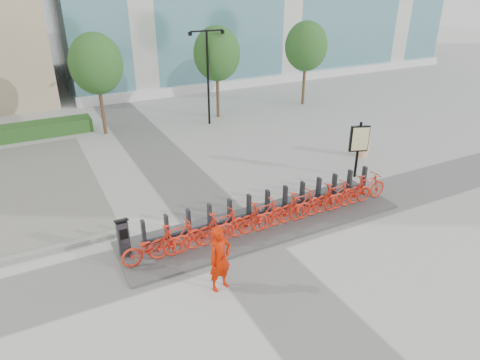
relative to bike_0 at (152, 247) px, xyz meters
name	(u,v)px	position (x,y,z in m)	size (l,w,h in m)	color
ground	(234,239)	(2.60, 0.05, -0.56)	(120.00, 120.00, 0.00)	#9E9E98
hedge_b	(30,131)	(-2.40, 13.25, -0.21)	(6.00, 1.20, 0.70)	#204C24
tree_1	(96,64)	(1.10, 12.05, 3.03)	(2.60, 2.60, 5.10)	brown
tree_2	(217,54)	(7.60, 12.05, 3.03)	(2.60, 2.60, 5.10)	brown
tree_3	(306,46)	(13.60, 12.05, 3.03)	(2.60, 2.60, 5.10)	brown
streetlamp	(208,67)	(6.60, 11.05, 2.58)	(2.00, 0.20, 5.00)	black
dock_pad	(265,223)	(3.90, 0.35, -0.52)	(9.60, 2.40, 0.08)	#464646
dock_rail_posts	(268,202)	(4.32, 0.82, -0.05)	(8.74, 0.50, 0.85)	#232428
bike_0	(152,247)	(0.00, 0.00, 0.00)	(0.63, 1.81, 0.95)	red
bike_1	(176,239)	(0.72, 0.00, 0.05)	(0.50, 1.76, 1.06)	red
bike_2	(200,234)	(1.44, 0.00, 0.00)	(0.63, 1.81, 0.95)	red
bike_3	(221,227)	(2.16, 0.00, 0.05)	(0.50, 1.76, 1.06)	red
bike_4	(242,222)	(2.88, 0.00, 0.00)	(0.63, 1.81, 0.95)	red
bike_5	(262,215)	(3.60, 0.00, 0.05)	(0.50, 1.76, 1.06)	red
bike_6	(282,212)	(4.32, 0.00, 0.00)	(0.63, 1.81, 0.95)	red
bike_7	(300,205)	(5.04, 0.00, 0.05)	(0.50, 1.76, 1.06)	red
bike_8	(317,202)	(5.76, 0.00, 0.00)	(0.63, 1.81, 0.95)	red
bike_9	(334,196)	(6.48, 0.00, 0.05)	(0.50, 1.76, 1.06)	red
bike_10	(351,193)	(7.20, 0.00, 0.00)	(0.63, 1.81, 0.95)	red
bike_11	(366,187)	(7.92, 0.00, 0.05)	(0.50, 1.76, 1.06)	red
kiosk	(123,238)	(-0.65, 0.65, 0.12)	(0.38, 0.32, 1.25)	#232428
worker_red	(220,259)	(1.25, -1.86, 0.37)	(0.67, 0.44, 1.84)	#B71900
construction_barrel	(363,145)	(10.92, 3.49, -0.04)	(0.54, 0.54, 1.04)	orange
map_sign	(359,141)	(9.11, 1.89, 1.00)	(0.76, 0.38, 2.35)	black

